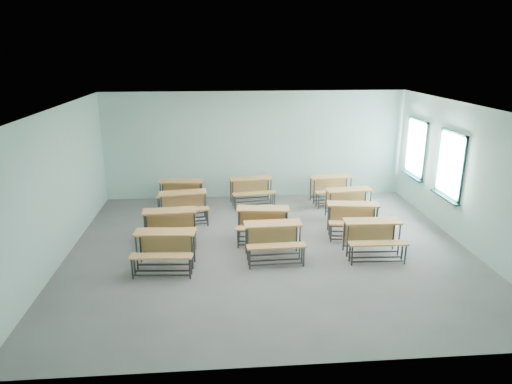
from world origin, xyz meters
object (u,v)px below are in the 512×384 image
desk_unit_r0c1 (274,236)px  desk_unit_r1c2 (353,215)px  desk_unit_r3c0 (181,190)px  desk_unit_r3c2 (332,185)px  desk_unit_r1c0 (170,222)px  desk_unit_r2c2 (350,199)px  desk_unit_r2c0 (184,202)px  desk_unit_r3c1 (252,187)px  desk_unit_r0c2 (373,233)px  desk_unit_r1c1 (263,219)px  desk_unit_r0c0 (165,245)px

desk_unit_r0c1 → desk_unit_r1c2: size_ratio=0.95×
desk_unit_r3c0 → desk_unit_r3c2: 4.42m
desk_unit_r1c0 → desk_unit_r2c2: size_ratio=0.98×
desk_unit_r2c0 → desk_unit_r3c2: bearing=8.2°
desk_unit_r1c0 → desk_unit_r3c1: size_ratio=0.96×
desk_unit_r1c0 → desk_unit_r2c0: 1.41m
desk_unit_r0c2 → desk_unit_r3c2: same height
desk_unit_r1c1 → desk_unit_r3c2: same height
desk_unit_r0c0 → desk_unit_r1c0: size_ratio=1.01×
desk_unit_r1c2 → desk_unit_r3c0: size_ratio=1.04×
desk_unit_r0c1 → desk_unit_r1c0: size_ratio=0.99×
desk_unit_r3c0 → desk_unit_r3c2: bearing=4.6°
desk_unit_r1c0 → desk_unit_r2c2: bearing=12.3°
desk_unit_r0c1 → desk_unit_r0c2: 2.18m
desk_unit_r3c1 → desk_unit_r3c2: size_ratio=1.01×
desk_unit_r1c0 → desk_unit_r3c2: (4.48, 2.62, 0.00)m
desk_unit_r1c1 → desk_unit_r1c2: size_ratio=0.98×
desk_unit_r3c0 → desk_unit_r3c2: same height
desk_unit_r2c0 → desk_unit_r3c1: 2.26m
desk_unit_r1c2 → desk_unit_r3c0: (-4.32, 2.42, 0.00)m
desk_unit_r0c1 → desk_unit_r0c0: bearing=-174.7°
desk_unit_r0c1 → desk_unit_r0c2: (2.18, -0.04, 0.00)m
desk_unit_r1c2 → desk_unit_r0c0: bearing=-154.2°
desk_unit_r1c1 → desk_unit_r3c0: bearing=135.1°
desk_unit_r3c1 → desk_unit_r0c1: bearing=-94.7°
desk_unit_r0c1 → desk_unit_r1c0: 2.52m
desk_unit_r0c0 → desk_unit_r0c1: size_ratio=1.02×
desk_unit_r0c1 → desk_unit_r1c0: same height
desk_unit_r0c0 → desk_unit_r1c0: same height
desk_unit_r0c2 → desk_unit_r3c1: same height
desk_unit_r1c1 → desk_unit_r3c1: same height
desk_unit_r2c0 → desk_unit_r3c2: 4.43m
desk_unit_r0c1 → desk_unit_r3c2: 4.24m
desk_unit_r0c2 → desk_unit_r1c1: bearing=157.7°
desk_unit_r0c1 → desk_unit_r2c0: same height
desk_unit_r0c0 → desk_unit_r1c1: (2.15, 1.29, 0.00)m
desk_unit_r0c2 → desk_unit_r1c0: 4.61m
desk_unit_r3c2 → desk_unit_r1c1: bearing=-137.7°
desk_unit_r0c0 → desk_unit_r0c2: 4.48m
desk_unit_r0c2 → desk_unit_r3c2: bearing=91.9°
desk_unit_r1c0 → desk_unit_r0c0: bearing=-92.7°
desk_unit_r0c0 → desk_unit_r2c2: (4.63, 2.61, 0.00)m
desk_unit_r0c1 → desk_unit_r1c1: size_ratio=0.97×
desk_unit_r1c1 → desk_unit_r3c1: 2.67m
desk_unit_r0c2 → desk_unit_r3c1: bearing=124.6°
desk_unit_r0c2 → desk_unit_r1c2: (-0.10, 1.16, 0.00)m
desk_unit_r2c2 → desk_unit_r1c2: bearing=-107.8°
desk_unit_r0c2 → desk_unit_r1c0: (-4.49, 1.05, 0.00)m
desk_unit_r2c2 → desk_unit_r2c0: bearing=173.1°
desk_unit_r1c0 → desk_unit_r3c1: same height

